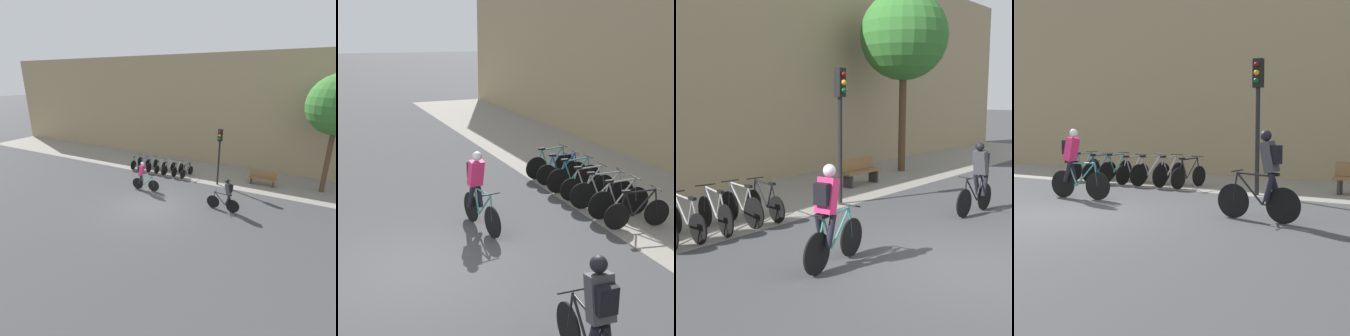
# 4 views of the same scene
# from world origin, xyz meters

# --- Properties ---
(ground) EXTENTS (200.00, 200.00, 0.00)m
(ground) POSITION_xyz_m (0.00, 0.00, 0.00)
(ground) COLOR #3D3D3F
(kerb_strip) EXTENTS (44.00, 4.50, 0.01)m
(kerb_strip) POSITION_xyz_m (0.00, 6.75, 0.00)
(kerb_strip) COLOR gray
(kerb_strip) RESTS_ON ground
(cyclist_pink) EXTENTS (1.79, 0.51, 1.80)m
(cyclist_pink) POSITION_xyz_m (-1.52, 1.84, 0.95)
(cyclist_pink) COLOR black
(cyclist_pink) RESTS_ON ground
(cyclist_grey) EXTENTS (1.77, 0.46, 1.79)m
(cyclist_grey) POSITION_xyz_m (3.83, 1.54, 0.95)
(cyclist_grey) COLOR black
(cyclist_grey) RESTS_ON ground
(parked_bike_3) EXTENTS (0.46, 1.62, 0.95)m
(parked_bike_3) POSITION_xyz_m (-2.17, 5.19, 0.39)
(parked_bike_3) COLOR black
(parked_bike_3) RESTS_ON ground
(parked_bike_4) EXTENTS (0.50, 1.73, 0.98)m
(parked_bike_4) POSITION_xyz_m (-1.46, 5.19, 0.41)
(parked_bike_4) COLOR black
(parked_bike_4) RESTS_ON ground
(parked_bike_5) EXTENTS (0.46, 1.67, 0.99)m
(parked_bike_5) POSITION_xyz_m (-0.75, 5.19, 0.41)
(parked_bike_5) COLOR black
(parked_bike_5) RESTS_ON ground
(parked_bike_6) EXTENTS (0.46, 1.63, 0.95)m
(parked_bike_6) POSITION_xyz_m (-0.04, 5.19, 0.39)
(parked_bike_6) COLOR black
(parked_bike_6) RESTS_ON ground
(traffic_light_pole) EXTENTS (0.26, 0.30, 3.66)m
(traffic_light_pole) POSITION_xyz_m (2.32, 4.81, 2.53)
(traffic_light_pole) COLOR black
(traffic_light_pole) RESTS_ON ground
(bench) EXTENTS (1.71, 0.44, 0.89)m
(bench) POSITION_xyz_m (4.91, 6.15, 0.47)
(bench) COLOR brown
(bench) RESTS_ON ground
(street_tree_0) EXTENTS (3.38, 3.38, 6.92)m
(street_tree_0) POSITION_xyz_m (8.33, 6.70, 5.20)
(street_tree_0) COLOR #4C3823
(street_tree_0) RESTS_ON ground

